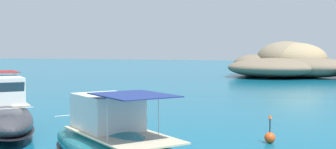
# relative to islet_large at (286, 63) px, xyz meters

# --- Properties ---
(islet_large) EXTENTS (24.51, 26.48, 6.69)m
(islet_large) POSITION_rel_islet_large_xyz_m (0.00, 0.00, 0.00)
(islet_large) COLOR #756651
(islet_large) RESTS_ON ground
(motorboat_teal) EXTENTS (10.21, 7.88, 3.17)m
(motorboat_teal) POSITION_rel_islet_large_xyz_m (5.24, -68.81, -1.52)
(motorboat_teal) COLOR #19727A
(motorboat_teal) RESTS_ON ground
(motorboat_charcoal) EXTENTS (10.83, 9.29, 3.46)m
(motorboat_charcoal) POSITION_rel_islet_large_xyz_m (-4.98, -64.83, -1.43)
(motorboat_charcoal) COLOR #2D2D33
(motorboat_charcoal) RESTS_ON ground
(channel_buoy) EXTENTS (0.56, 0.56, 1.48)m
(channel_buoy) POSITION_rel_islet_large_xyz_m (9.82, -61.10, -2.19)
(channel_buoy) COLOR #E54C19
(channel_buoy) RESTS_ON ground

